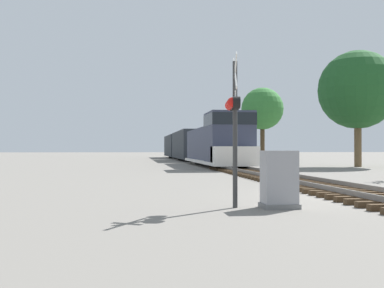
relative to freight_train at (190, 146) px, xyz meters
name	(u,v)px	position (x,y,z in m)	size (l,w,h in m)	color
ground_plane	(353,196)	(0.00, -42.02, -1.92)	(400.00, 400.00, 0.00)	slate
rail_track_bed	(353,192)	(0.00, -42.02, -1.78)	(2.60, 160.00, 0.31)	#42301E
freight_train	(190,146)	(0.00, 0.00, 0.00)	(3.16, 52.83, 4.16)	#33384C
crossing_signal_near	(234,112)	(-4.32, -44.29, 0.48)	(0.43, 1.01, 3.84)	#333333
relay_cabinet	(279,180)	(-3.22, -44.50, -1.21)	(0.90, 0.68, 1.43)	slate
tree_far_right	(358,90)	(11.51, -20.30, 4.45)	(6.47, 6.47, 9.62)	brown
tree_mid_background	(262,109)	(7.79, -5.14, 4.18)	(4.83, 4.83, 8.56)	#473521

